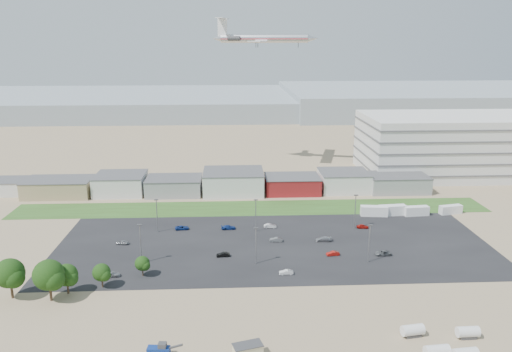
{
  "coord_description": "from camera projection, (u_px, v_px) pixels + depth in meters",
  "views": [
    {
      "loc": [
        -6.22,
        -108.94,
        54.42
      ],
      "look_at": [
        0.12,
        22.0,
        19.33
      ],
      "focal_mm": 35.0,
      "sensor_mm": 36.0,
      "label": 1
    }
  ],
  "objects": [
    {
      "name": "tree_right",
      "position": [
        102.0,
        274.0,
        113.84
      ],
      "size": [
        4.38,
        4.38,
        6.57
      ],
      "primitive_type": null,
      "color": "black",
      "rests_on": "ground"
    },
    {
      "name": "parked_car_11",
      "position": [
        270.0,
        226.0,
        151.33
      ],
      "size": [
        3.81,
        1.36,
        1.25
      ],
      "primitive_type": "imported",
      "rotation": [
        0.0,
        0.0,
        1.58
      ],
      "color": "silver",
      "rests_on": "ground"
    },
    {
      "name": "hills_backdrop",
      "position": [
        286.0,
        103.0,
        424.12
      ],
      "size": [
        700.0,
        200.0,
        9.0
      ],
      "primitive_type": null,
      "color": "gray",
      "rests_on": "ground"
    },
    {
      "name": "grass_strip",
      "position": [
        251.0,
        208.0,
        169.65
      ],
      "size": [
        160.0,
        16.0,
        0.02
      ],
      "primitive_type": "cube",
      "color": "#304C1C",
      "rests_on": "ground"
    },
    {
      "name": "lightpole_front_l",
      "position": [
        141.0,
        244.0,
        126.16
      ],
      "size": [
        1.22,
        0.51,
        10.4
      ],
      "primitive_type": null,
      "color": "slate",
      "rests_on": "ground"
    },
    {
      "name": "parking_lot",
      "position": [
        274.0,
        244.0,
        139.01
      ],
      "size": [
        120.0,
        50.0,
        0.01
      ],
      "primitive_type": "cube",
      "color": "black",
      "rests_on": "ground"
    },
    {
      "name": "lightpole_back_m",
      "position": [
        256.0,
        216.0,
        147.51
      ],
      "size": [
        1.17,
        0.49,
        9.93
      ],
      "primitive_type": null,
      "color": "slate",
      "rests_on": "ground"
    },
    {
      "name": "airliner",
      "position": [
        264.0,
        38.0,
        212.25
      ],
      "size": [
        52.67,
        42.25,
        13.63
      ],
      "primitive_type": null,
      "rotation": [
        0.0,
        0.0,
        -0.26
      ],
      "color": "silver"
    },
    {
      "name": "lightpole_front_m",
      "position": [
        256.0,
        246.0,
        125.84
      ],
      "size": [
        1.14,
        0.47,
        9.69
      ],
      "primitive_type": null,
      "color": "slate",
      "rests_on": "ground"
    },
    {
      "name": "building_row",
      "position": [
        204.0,
        182.0,
        186.15
      ],
      "size": [
        170.0,
        20.0,
        8.0
      ],
      "primitive_type": null,
      "color": "silver",
      "rests_on": "ground"
    },
    {
      "name": "box_trailer_b",
      "position": [
        392.0,
        210.0,
        162.46
      ],
      "size": [
        8.99,
        3.57,
        3.29
      ],
      "primitive_type": null,
      "rotation": [
        0.0,
        0.0,
        0.1
      ],
      "color": "silver",
      "rests_on": "ground"
    },
    {
      "name": "tree_far_left",
      "position": [
        10.0,
        276.0,
        108.58
      ],
      "size": [
        6.93,
        6.93,
        10.4
      ],
      "primitive_type": null,
      "color": "black",
      "rests_on": "ground"
    },
    {
      "name": "box_trailer_d",
      "position": [
        451.0,
        210.0,
        163.79
      ],
      "size": [
        7.86,
        3.88,
        2.82
      ],
      "primitive_type": null,
      "rotation": [
        0.0,
        0.0,
        0.21
      ],
      "color": "silver",
      "rests_on": "ground"
    },
    {
      "name": "ground",
      "position": [
        260.0,
        277.0,
        119.48
      ],
      "size": [
        700.0,
        700.0,
        0.0
      ],
      "primitive_type": "plane",
      "color": "#977F60",
      "rests_on": "ground"
    },
    {
      "name": "box_trailer_c",
      "position": [
        416.0,
        211.0,
        162.19
      ],
      "size": [
        8.25,
        3.28,
        3.01
      ],
      "primitive_type": null,
      "rotation": [
        0.0,
        0.0,
        0.1
      ],
      "color": "silver",
      "rests_on": "ground"
    },
    {
      "name": "lightpole_back_l",
      "position": [
        157.0,
        216.0,
        147.01
      ],
      "size": [
        1.19,
        0.5,
        10.12
      ],
      "primitive_type": null,
      "color": "slate",
      "rests_on": "ground"
    },
    {
      "name": "tree_near",
      "position": [
        142.0,
        265.0,
        119.59
      ],
      "size": [
        3.82,
        3.82,
        5.73
      ],
      "primitive_type": null,
      "color": "black",
      "rests_on": "ground"
    },
    {
      "name": "parked_car_5",
      "position": [
        122.0,
        242.0,
        138.94
      ],
      "size": [
        3.46,
        1.7,
        1.14
      ],
      "primitive_type": "imported",
      "rotation": [
        0.0,
        0.0,
        -1.68
      ],
      "color": "#A5A5AA",
      "rests_on": "ground"
    },
    {
      "name": "storage_tank_nw",
      "position": [
        413.0,
        330.0,
        95.33
      ],
      "size": [
        4.53,
        2.76,
        2.55
      ],
      "primitive_type": null,
      "rotation": [
        0.0,
        0.0,
        0.16
      ],
      "color": "silver",
      "rests_on": "ground"
    },
    {
      "name": "parked_car_7",
      "position": [
        276.0,
        240.0,
        140.92
      ],
      "size": [
        3.8,
        1.67,
        1.21
      ],
      "primitive_type": "imported",
      "rotation": [
        0.0,
        0.0,
        -1.68
      ],
      "color": "#595B5E",
      "rests_on": "ground"
    },
    {
      "name": "parked_car_1",
      "position": [
        333.0,
        253.0,
        131.67
      ],
      "size": [
        3.62,
        1.62,
        1.15
      ],
      "primitive_type": "imported",
      "rotation": [
        0.0,
        0.0,
        -1.45
      ],
      "color": "#9B130E",
      "rests_on": "ground"
    },
    {
      "name": "parked_car_10",
      "position": [
        112.0,
        274.0,
        119.72
      ],
      "size": [
        4.34,
        2.14,
        1.21
      ],
      "primitive_type": "imported",
      "rotation": [
        0.0,
        0.0,
        1.68
      ],
      "color": "#A5A5AA",
      "rests_on": "ground"
    },
    {
      "name": "parked_car_9",
      "position": [
        182.0,
        228.0,
        150.0
      ],
      "size": [
        4.3,
        2.27,
        1.15
      ],
      "primitive_type": "imported",
      "rotation": [
        0.0,
        0.0,
        1.66
      ],
      "color": "navy",
      "rests_on": "ground"
    },
    {
      "name": "tree_mid",
      "position": [
        67.0,
        277.0,
        110.79
      ],
      "size": [
        5.33,
        5.33,
        7.99
      ],
      "primitive_type": null,
      "color": "black",
      "rests_on": "ground"
    },
    {
      "name": "storage_tank_ne",
      "position": [
        468.0,
        332.0,
        94.77
      ],
      "size": [
        4.24,
        2.2,
        2.51
      ],
      "primitive_type": null,
      "rotation": [
        0.0,
        0.0,
        0.02
      ],
      "color": "silver",
      "rests_on": "ground"
    },
    {
      "name": "parked_car_12",
      "position": [
        323.0,
        239.0,
        141.24
      ],
      "size": [
        4.61,
        2.02,
        1.32
      ],
      "primitive_type": "imported",
      "rotation": [
        0.0,
        0.0,
        -1.61
      ],
      "color": "#A5A5AA",
      "rests_on": "ground"
    },
    {
      "name": "parked_car_4",
      "position": [
        223.0,
        255.0,
        130.98
      ],
      "size": [
        3.6,
        1.48,
        1.16
      ],
      "primitive_type": "imported",
      "rotation": [
        0.0,
        0.0,
        -1.5
      ],
      "color": "black",
      "rests_on": "ground"
    },
    {
      "name": "telehandler",
      "position": [
        159.0,
        350.0,
        89.15
      ],
      "size": [
        6.63,
        2.73,
        2.69
      ],
      "primitive_type": null,
      "rotation": [
        0.0,
        0.0,
        -0.09
      ],
      "color": "navy",
      "rests_on": "ground"
    },
    {
      "name": "lightpole_front_r",
      "position": [
        369.0,
        244.0,
        126.61
      ],
      "size": [
        1.2,
        0.5,
        10.16
      ],
      "primitive_type": null,
      "color": "slate",
      "rests_on": "ground"
    },
    {
      "name": "tree_left",
      "position": [
        49.0,
        278.0,
        107.41
      ],
      "size": [
        7.16,
        7.16,
        10.75
      ],
      "primitive_type": null,
      "color": "black",
      "rests_on": "ground"
    },
    {
      "name": "box_trailer_a",
      "position": [
        374.0,
        211.0,
        161.79
      ],
      "size": [
        8.86,
        3.65,
        3.23
      ],
      "primitive_type": null,
      "rotation": [
        0.0,
        0.0,
        -0.11
      ],
      "color": "silver",
      "rests_on": "ground"
    },
    {
      "name": "storage_tank_sw",
      "position": [
        437.0,
        351.0,
        88.77
      ],
      "size": [
        4.57,
        2.58,
        2.63
      ],
      "primitive_type": null,
      "rotation": [
        0.0,
        0.0,
        0.09
      ],
      "color": "silver",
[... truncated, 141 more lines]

